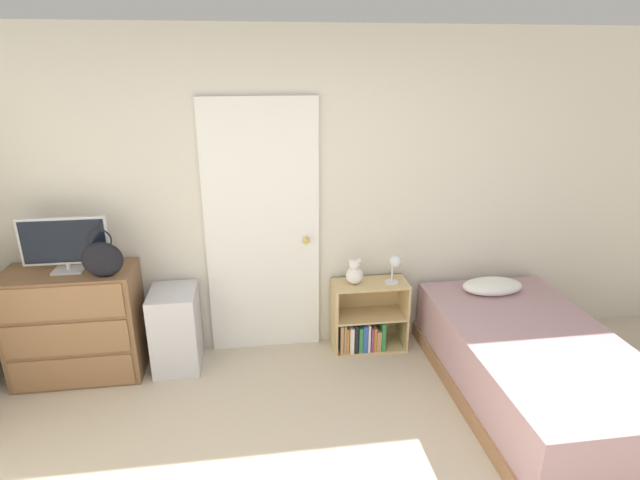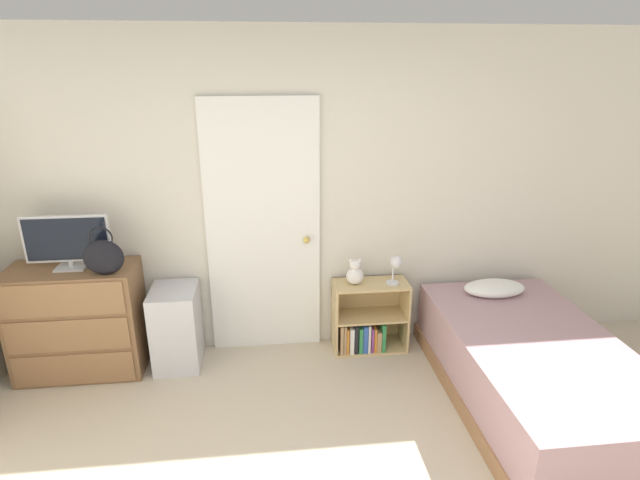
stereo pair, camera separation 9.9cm
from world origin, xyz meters
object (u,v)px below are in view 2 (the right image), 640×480
at_px(storage_bin, 177,327).
at_px(desk_lamp, 396,265).
at_px(tv, 67,241).
at_px(bookshelf, 366,324).
at_px(teddy_bear, 355,273).
at_px(bed, 534,370).
at_px(dresser, 78,321).
at_px(handbag, 103,257).

bearing_deg(storage_bin, desk_lamp, 0.71).
xyz_separation_m(tv, bookshelf, (2.22, 0.06, -0.85)).
distance_m(tv, teddy_bear, 2.16).
relative_size(tv, storage_bin, 0.94).
bearing_deg(desk_lamp, bed, -44.76).
relative_size(tv, desk_lamp, 2.49).
bearing_deg(teddy_bear, dresser, -177.93).
bearing_deg(bed, desk_lamp, 135.24).
bearing_deg(storage_bin, dresser, -178.85).
xyz_separation_m(desk_lamp, bed, (0.80, -0.80, -0.51)).
height_order(dresser, bookshelf, dresser).
height_order(dresser, teddy_bear, dresser).
xyz_separation_m(handbag, storage_bin, (0.42, 0.15, -0.67)).
xyz_separation_m(dresser, handbag, (0.30, -0.14, 0.57)).
height_order(tv, bookshelf, tv).
bearing_deg(tv, storage_bin, 0.30).
height_order(storage_bin, desk_lamp, desk_lamp).
distance_m(bookshelf, teddy_bear, 0.47).
height_order(teddy_bear, desk_lamp, desk_lamp).
bearing_deg(tv, desk_lamp, 0.59).
distance_m(storage_bin, bookshelf, 1.53).
height_order(handbag, bookshelf, handbag).
xyz_separation_m(dresser, bookshelf, (2.24, 0.07, -0.21)).
xyz_separation_m(storage_bin, desk_lamp, (1.75, 0.02, 0.44)).
height_order(dresser, desk_lamp, dresser).
xyz_separation_m(handbag, teddy_bear, (1.84, 0.22, -0.31)).
bearing_deg(storage_bin, handbag, -159.73).
xyz_separation_m(storage_bin, teddy_bear, (1.42, 0.06, 0.36)).
distance_m(handbag, bookshelf, 2.10).
bearing_deg(bookshelf, storage_bin, -177.75).
relative_size(dresser, bookshelf, 1.52).
distance_m(desk_lamp, bed, 1.24).
distance_m(tv, storage_bin, 1.02).
height_order(storage_bin, bed, storage_bin).
height_order(bookshelf, desk_lamp, desk_lamp).
height_order(tv, teddy_bear, tv).
bearing_deg(bookshelf, teddy_bear, 178.20).
relative_size(bookshelf, bed, 0.31).
relative_size(dresser, bed, 0.46).
relative_size(dresser, tv, 1.53).
distance_m(tv, handbag, 0.33).
bearing_deg(bed, storage_bin, 163.07).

